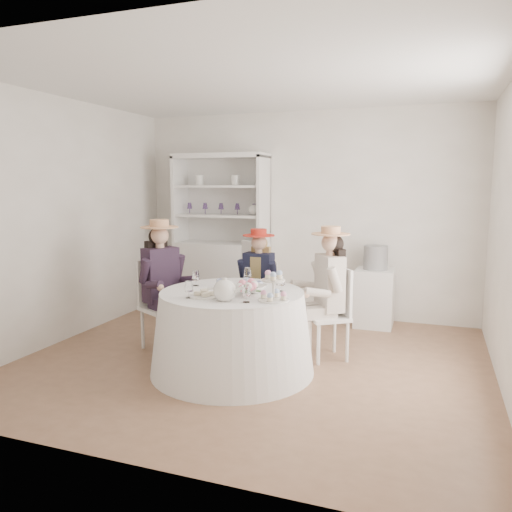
% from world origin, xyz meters
% --- Properties ---
extents(ground, '(4.50, 4.50, 0.00)m').
position_xyz_m(ground, '(0.00, 0.00, 0.00)').
color(ground, brown).
rests_on(ground, ground).
extents(ceiling, '(4.50, 4.50, 0.00)m').
position_xyz_m(ceiling, '(0.00, 0.00, 2.70)').
color(ceiling, white).
rests_on(ceiling, wall_back).
extents(wall_back, '(4.50, 0.00, 4.50)m').
position_xyz_m(wall_back, '(0.00, 2.00, 1.35)').
color(wall_back, silver).
rests_on(wall_back, ground).
extents(wall_front, '(4.50, 0.00, 4.50)m').
position_xyz_m(wall_front, '(0.00, -2.00, 1.35)').
color(wall_front, silver).
rests_on(wall_front, ground).
extents(wall_left, '(0.00, 4.50, 4.50)m').
position_xyz_m(wall_left, '(-2.25, 0.00, 1.35)').
color(wall_left, silver).
rests_on(wall_left, ground).
extents(tea_table, '(1.54, 1.54, 0.77)m').
position_xyz_m(tea_table, '(-0.09, -0.30, 0.38)').
color(tea_table, white).
rests_on(tea_table, ground).
extents(hutch, '(1.32, 0.61, 2.16)m').
position_xyz_m(hutch, '(-1.10, 1.77, 0.77)').
color(hutch, silver).
rests_on(hutch, ground).
extents(side_table, '(0.47, 0.47, 0.71)m').
position_xyz_m(side_table, '(0.99, 1.70, 0.36)').
color(side_table, silver).
rests_on(side_table, ground).
extents(hatbox, '(0.32, 0.32, 0.29)m').
position_xyz_m(hatbox, '(0.99, 1.70, 0.86)').
color(hatbox, black).
rests_on(hatbox, side_table).
extents(guest_left, '(0.59, 0.54, 1.39)m').
position_xyz_m(guest_left, '(-1.03, 0.03, 0.78)').
color(guest_left, silver).
rests_on(guest_left, ground).
extents(guest_mid, '(0.46, 0.48, 1.26)m').
position_xyz_m(guest_mid, '(-0.19, 0.69, 0.71)').
color(guest_mid, silver).
rests_on(guest_mid, ground).
extents(guest_right, '(0.58, 0.55, 1.35)m').
position_xyz_m(guest_right, '(0.67, 0.33, 0.76)').
color(guest_right, silver).
rests_on(guest_right, ground).
extents(spare_chair, '(0.61, 0.61, 1.07)m').
position_xyz_m(spare_chair, '(-0.35, 1.22, 0.57)').
color(spare_chair, silver).
rests_on(spare_chair, ground).
extents(teacup_a, '(0.09, 0.09, 0.06)m').
position_xyz_m(teacup_a, '(-0.28, -0.13, 0.80)').
color(teacup_a, white).
rests_on(teacup_a, tea_table).
extents(teacup_b, '(0.08, 0.08, 0.07)m').
position_xyz_m(teacup_b, '(-0.06, -0.01, 0.80)').
color(teacup_b, white).
rests_on(teacup_b, tea_table).
extents(teacup_c, '(0.10, 0.10, 0.07)m').
position_xyz_m(teacup_c, '(0.11, -0.12, 0.80)').
color(teacup_c, white).
rests_on(teacup_c, tea_table).
extents(flower_bowl, '(0.28, 0.28, 0.06)m').
position_xyz_m(flower_bowl, '(0.11, -0.29, 0.80)').
color(flower_bowl, white).
rests_on(flower_bowl, tea_table).
extents(flower_arrangement, '(0.19, 0.19, 0.07)m').
position_xyz_m(flower_arrangement, '(0.10, -0.42, 0.86)').
color(flower_arrangement, pink).
rests_on(flower_arrangement, tea_table).
extents(table_teapot, '(0.28, 0.20, 0.21)m').
position_xyz_m(table_teapot, '(-0.01, -0.66, 0.86)').
color(table_teapot, white).
rests_on(table_teapot, tea_table).
extents(sandwich_plate, '(0.28, 0.28, 0.06)m').
position_xyz_m(sandwich_plate, '(-0.23, -0.59, 0.78)').
color(sandwich_plate, white).
rests_on(sandwich_plate, tea_table).
extents(cupcake_stand, '(0.27, 0.27, 0.25)m').
position_xyz_m(cupcake_stand, '(0.38, -0.52, 0.86)').
color(cupcake_stand, white).
rests_on(cupcake_stand, tea_table).
extents(stemware_set, '(0.94, 0.91, 0.15)m').
position_xyz_m(stemware_set, '(-0.09, -0.30, 0.84)').
color(stemware_set, white).
rests_on(stemware_set, tea_table).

